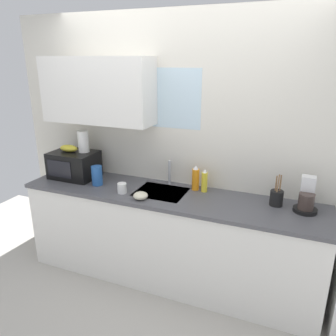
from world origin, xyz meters
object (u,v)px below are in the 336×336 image
Objects in this scene: dish_soap_bottle_yellow at (204,181)px; mug_white at (122,188)px; microwave at (74,165)px; dish_soap_bottle_orange at (196,178)px; banana_bunch at (69,148)px; small_bowl at (141,196)px; coffee_maker at (306,198)px; paper_towel_roll at (83,141)px; utensil_crock at (276,197)px; cereal_canister at (97,176)px.

mug_white is at bearing -155.13° from dish_soap_bottle_yellow.
microwave reaches higher than dish_soap_bottle_orange.
dish_soap_bottle_yellow reaches higher than mug_white.
banana_bunch is at bearing -173.76° from dish_soap_bottle_orange.
small_bowl is (-0.47, -0.38, -0.07)m from dish_soap_bottle_yellow.
coffee_maker reaches higher than mug_white.
paper_towel_roll reaches higher than utensil_crock.
small_bowl is (-1.35, -0.31, -0.07)m from coffee_maker.
microwave reaches higher than mug_white.
microwave is 2.01m from utensil_crock.
banana_bunch reaches higher than small_bowl.
dish_soap_bottle_orange is at bearing 6.24° from banana_bunch.
coffee_maker is (2.23, 0.06, -0.03)m from microwave.
dish_soap_bottle_yellow is (1.26, 0.08, -0.28)m from paper_towel_roll.
dish_soap_bottle_orange is (-0.97, 0.09, 0.01)m from coffee_maker.
mug_white is at bearing -15.38° from cereal_canister.
dish_soap_bottle_yellow is at bearing 174.67° from utensil_crock.
dish_soap_bottle_yellow is (1.41, 0.13, -0.20)m from banana_bunch.
paper_towel_roll is at bearing -176.36° from dish_soap_bottle_yellow.
cereal_canister is (0.34, -0.10, -0.04)m from microwave.
dish_soap_bottle_orange is 0.74m from utensil_crock.
microwave is at bearing -1.80° from banana_bunch.
cereal_canister is 0.57m from small_bowl.
dish_soap_bottle_yellow is (-0.88, 0.07, -0.00)m from coffee_maker.
microwave is at bearing -177.96° from utensil_crock.
paper_towel_roll is 1.15× the size of cereal_canister.
utensil_crock reaches higher than dish_soap_bottle_yellow.
mug_white is (0.57, -0.24, -0.33)m from paper_towel_roll.
coffee_maker is at bearing -5.06° from dish_soap_bottle_orange.
paper_towel_roll is at bearing -175.40° from dish_soap_bottle_orange.
mug_white is 0.34× the size of utensil_crock.
utensil_crock is at bearing 1.95° from banana_bunch.
mug_white is at bearing -171.00° from coffee_maker.
utensil_crock is (2.05, 0.07, -0.23)m from banana_bunch.
dish_soap_bottle_yellow reaches higher than small_bowl.
dish_soap_bottle_yellow is 0.79× the size of utensil_crock.
microwave is 2.30× the size of banana_bunch.
small_bowl is at bearing -15.26° from mug_white.
paper_towel_roll is at bearing 147.99° from cereal_canister.
coffee_maker reaches higher than small_bowl.
coffee_maker is 1.59m from mug_white.
microwave reaches higher than small_bowl.
coffee_maker reaches higher than cereal_canister.
microwave is 1.93× the size of dish_soap_bottle_orange.
banana_bunch is at bearing -178.54° from coffee_maker.
utensil_crock is (2.00, 0.07, -0.06)m from microwave.
coffee_maker is 1.47× the size of cereal_canister.
dish_soap_bottle_yellow is at bearing 12.74° from cereal_canister.
paper_towel_roll is 1.20m from dish_soap_bottle_orange.
coffee_maker reaches higher than microwave.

